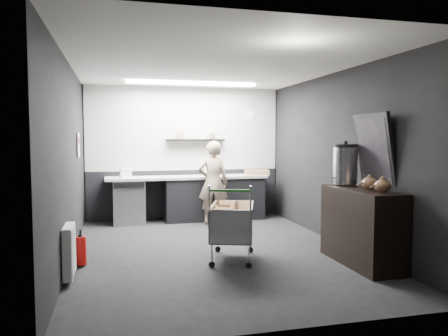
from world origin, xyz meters
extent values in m
plane|color=black|center=(0.00, 0.00, 0.00)|extent=(5.50, 5.50, 0.00)
plane|color=white|center=(0.00, 0.00, 2.70)|extent=(5.50, 5.50, 0.00)
plane|color=black|center=(0.00, 2.75, 1.35)|extent=(5.50, 0.00, 5.50)
plane|color=black|center=(0.00, -2.75, 1.35)|extent=(5.50, 0.00, 5.50)
plane|color=black|center=(-2.00, 0.00, 1.35)|extent=(0.00, 5.50, 5.50)
plane|color=black|center=(2.00, 0.00, 1.35)|extent=(0.00, 5.50, 5.50)
cube|color=#B6B5B1|center=(0.00, 2.73, 1.85)|extent=(3.95, 0.02, 1.70)
cube|color=black|center=(0.00, 2.73, 0.50)|extent=(3.95, 0.02, 1.00)
cube|color=black|center=(0.20, 2.62, 1.62)|extent=(1.20, 0.22, 0.04)
cylinder|color=white|center=(1.40, 2.72, 2.15)|extent=(0.20, 0.03, 0.20)
cube|color=silver|center=(-1.98, 1.30, 1.55)|extent=(0.02, 0.30, 0.40)
cube|color=red|center=(-1.98, 1.30, 1.62)|extent=(0.02, 0.22, 0.10)
cube|color=white|center=(-1.94, -0.90, 0.35)|extent=(0.10, 0.50, 0.60)
cube|color=white|center=(0.00, 1.85, 2.67)|extent=(2.40, 0.20, 0.04)
cube|color=black|center=(0.55, 2.42, 0.42)|extent=(2.00, 0.56, 0.85)
cube|color=beige|center=(0.00, 2.42, 0.88)|extent=(3.20, 0.60, 0.05)
cube|color=#9EA0A5|center=(-1.15, 2.42, 0.42)|extent=(0.60, 0.58, 0.85)
cube|color=black|center=(-1.15, 2.12, 0.78)|extent=(0.56, 0.02, 0.10)
imported|color=beige|center=(0.43, 1.97, 0.80)|extent=(0.64, 0.48, 1.61)
cube|color=silver|center=(0.14, -0.51, 0.31)|extent=(0.81, 0.99, 0.02)
cube|color=silver|center=(-0.13, -0.51, 0.53)|extent=(0.30, 0.82, 0.46)
cube|color=silver|center=(0.41, -0.51, 0.53)|extent=(0.30, 0.82, 0.46)
cube|color=silver|center=(0.14, -0.93, 0.53)|extent=(0.53, 0.20, 0.46)
cube|color=silver|center=(0.14, -0.09, 0.53)|extent=(0.53, 0.20, 0.46)
cylinder|color=silver|center=(-0.10, -0.90, 0.17)|extent=(0.02, 0.02, 0.30)
cylinder|color=silver|center=(0.38, -0.90, 0.17)|extent=(0.02, 0.02, 0.30)
cylinder|color=silver|center=(-0.10, -0.12, 0.17)|extent=(0.02, 0.02, 0.30)
cylinder|color=silver|center=(0.38, -0.12, 0.17)|extent=(0.02, 0.02, 0.30)
cylinder|color=#227B21|center=(0.14, -0.99, 1.01)|extent=(0.54, 0.21, 0.03)
cube|color=olive|center=(0.02, -0.41, 0.52)|extent=(0.33, 0.37, 0.38)
cube|color=olive|center=(0.28, -0.64, 0.50)|extent=(0.30, 0.34, 0.34)
cylinder|color=black|center=(-0.10, -0.90, 0.04)|extent=(0.09, 0.05, 0.08)
cylinder|color=black|center=(-0.10, -0.12, 0.04)|extent=(0.09, 0.05, 0.08)
cylinder|color=black|center=(0.38, -0.90, 0.04)|extent=(0.09, 0.05, 0.08)
cylinder|color=black|center=(0.38, -0.12, 0.04)|extent=(0.09, 0.05, 0.08)
cube|color=black|center=(1.73, -1.13, 0.50)|extent=(0.50, 1.33, 1.00)
cylinder|color=silver|center=(1.73, -0.69, 1.28)|extent=(0.33, 0.33, 0.51)
cylinder|color=black|center=(1.73, -0.69, 1.56)|extent=(0.33, 0.33, 0.04)
sphere|color=black|center=(1.73, -0.69, 1.60)|extent=(0.06, 0.06, 0.06)
ellipsoid|color=brown|center=(1.73, -1.30, 1.09)|extent=(0.20, 0.20, 0.16)
ellipsoid|color=brown|center=(1.73, -1.58, 1.09)|extent=(0.20, 0.20, 0.16)
cube|color=black|center=(1.94, -1.08, 1.50)|extent=(0.22, 0.78, 0.99)
cube|color=black|center=(1.92, -1.08, 1.50)|extent=(0.16, 0.67, 0.86)
cylinder|color=#BC0E0C|center=(-1.85, -0.34, 0.21)|extent=(0.14, 0.14, 0.37)
cone|color=black|center=(-1.85, -0.34, 0.42)|extent=(0.09, 0.09, 0.06)
cylinder|color=black|center=(-1.85, -0.34, 0.45)|extent=(0.03, 0.03, 0.06)
cube|color=#8F6E4C|center=(1.44, 2.37, 0.95)|extent=(0.55, 0.47, 0.10)
cylinder|color=silver|center=(0.44, 2.42, 0.99)|extent=(0.18, 0.18, 0.18)
cube|color=white|center=(-1.21, 2.37, 0.99)|extent=(0.23, 0.19, 0.18)
camera|label=1|loc=(-1.40, -6.19, 1.67)|focal=35.00mm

